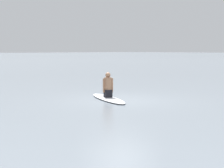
# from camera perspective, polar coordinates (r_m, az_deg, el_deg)

# --- Properties ---
(ground_plane) EXTENTS (400.00, 400.00, 0.00)m
(ground_plane) POSITION_cam_1_polar(r_m,az_deg,el_deg) (14.72, 1.35, -2.51)
(ground_plane) COLOR gray
(surfboard) EXTENTS (1.92, 3.36, 0.09)m
(surfboard) POSITION_cam_1_polar(r_m,az_deg,el_deg) (14.94, -0.62, -2.21)
(surfboard) COLOR white
(surfboard) RESTS_ON ground
(person_paddler) EXTENTS (0.43, 0.41, 1.00)m
(person_paddler) POSITION_cam_1_polar(r_m,az_deg,el_deg) (14.88, -0.62, -0.31)
(person_paddler) COLOR black
(person_paddler) RESTS_ON surfboard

